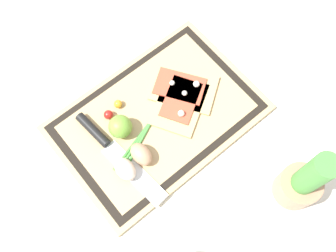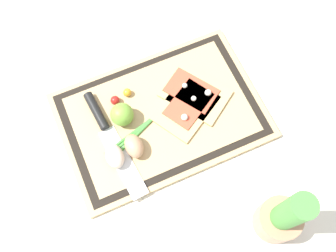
# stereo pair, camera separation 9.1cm
# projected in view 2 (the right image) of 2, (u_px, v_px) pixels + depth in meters

# --- Properties ---
(ground_plane) EXTENTS (6.00, 6.00, 0.00)m
(ground_plane) POSITION_uv_depth(u_px,v_px,m) (161.00, 117.00, 0.96)
(ground_plane) COLOR silver
(cutting_board) EXTENTS (0.48, 0.33, 0.02)m
(cutting_board) POSITION_uv_depth(u_px,v_px,m) (161.00, 115.00, 0.95)
(cutting_board) COLOR tan
(cutting_board) RESTS_ON ground_plane
(pizza_slice_near) EXTENTS (0.17, 0.19, 0.02)m
(pizza_slice_near) POSITION_uv_depth(u_px,v_px,m) (195.00, 93.00, 0.96)
(pizza_slice_near) COLOR tan
(pizza_slice_near) RESTS_ON cutting_board
(pizza_slice_far) EXTENTS (0.18, 0.17, 0.02)m
(pizza_slice_far) POSITION_uv_depth(u_px,v_px,m) (187.00, 107.00, 0.94)
(pizza_slice_far) COLOR tan
(pizza_slice_far) RESTS_ON cutting_board
(knife) EXTENTS (0.06, 0.28, 0.02)m
(knife) POSITION_uv_depth(u_px,v_px,m) (104.00, 126.00, 0.92)
(knife) COLOR silver
(knife) RESTS_ON cutting_board
(egg_brown) EXTENTS (0.04, 0.06, 0.04)m
(egg_brown) POSITION_uv_depth(u_px,v_px,m) (134.00, 146.00, 0.89)
(egg_brown) COLOR tan
(egg_brown) RESTS_ON cutting_board
(egg_pink) EXTENTS (0.04, 0.06, 0.04)m
(egg_pink) POSITION_uv_depth(u_px,v_px,m) (115.00, 156.00, 0.88)
(egg_pink) COLOR beige
(egg_pink) RESTS_ON cutting_board
(lime) EXTENTS (0.06, 0.06, 0.06)m
(lime) POSITION_uv_depth(u_px,v_px,m) (122.00, 114.00, 0.91)
(lime) COLOR #70A838
(lime) RESTS_ON cutting_board
(cherry_tomato_red) EXTENTS (0.02, 0.02, 0.02)m
(cherry_tomato_red) POSITION_uv_depth(u_px,v_px,m) (115.00, 100.00, 0.94)
(cherry_tomato_red) COLOR red
(cherry_tomato_red) RESTS_ON cutting_board
(cherry_tomato_yellow) EXTENTS (0.02, 0.02, 0.02)m
(cherry_tomato_yellow) POSITION_uv_depth(u_px,v_px,m) (127.00, 92.00, 0.95)
(cherry_tomato_yellow) COLOR gold
(cherry_tomato_yellow) RESTS_ON cutting_board
(scallion_bunch) EXTENTS (0.29, 0.13, 0.01)m
(scallion_bunch) POSITION_uv_depth(u_px,v_px,m) (156.00, 116.00, 0.94)
(scallion_bunch) COLOR #47933D
(scallion_bunch) RESTS_ON cutting_board
(herb_pot) EXTENTS (0.09, 0.09, 0.22)m
(herb_pot) POSITION_uv_depth(u_px,v_px,m) (282.00, 218.00, 0.79)
(herb_pot) COLOR #AD7A5B
(herb_pot) RESTS_ON ground_plane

